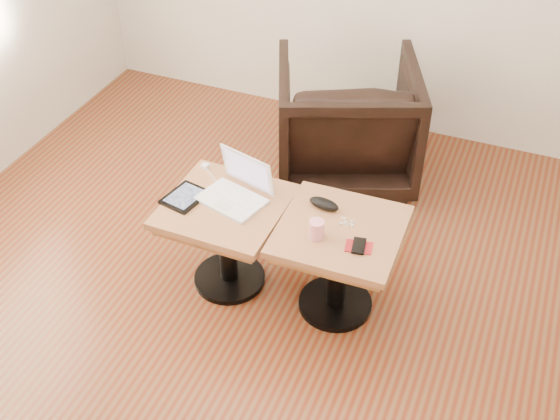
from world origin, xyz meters
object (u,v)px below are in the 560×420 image
at_px(side_table_left, 226,224).
at_px(armchair, 346,122).
at_px(laptop, 237,190).
at_px(side_table_right, 339,249).
at_px(striped_cup, 316,229).

height_order(side_table_left, armchair, armchair).
bearing_deg(laptop, side_table_right, 12.74).
height_order(side_table_left, laptop, laptop).
height_order(side_table_left, striped_cup, striped_cup).
bearing_deg(laptop, armchair, 94.26).
relative_size(side_table_right, striped_cup, 6.38).
height_order(laptop, armchair, armchair).
xyz_separation_m(side_table_left, laptop, (0.03, 0.07, 0.18)).
distance_m(striped_cup, armchair, 1.27).
distance_m(side_table_left, armchair, 1.19).
height_order(side_table_right, laptop, laptop).
xyz_separation_m(side_table_left, striped_cup, (0.50, -0.06, 0.18)).
distance_m(laptop, striped_cup, 0.49).
bearing_deg(laptop, striped_cup, 0.06).
xyz_separation_m(side_table_left, armchair, (0.26, 1.17, -0.01)).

